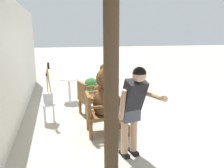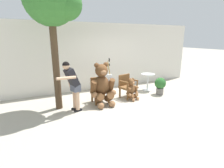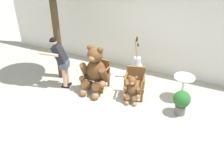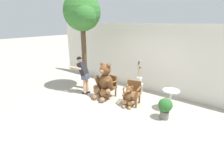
# 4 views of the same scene
# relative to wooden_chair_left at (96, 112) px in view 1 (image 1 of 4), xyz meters

# --- Properties ---
(ground_plane) EXTENTS (60.00, 60.00, 0.00)m
(ground_plane) POSITION_rel_wooden_chair_left_xyz_m (0.56, -0.72, -0.46)
(ground_plane) COLOR #A8A091
(back_wall) EXTENTS (10.00, 0.16, 2.80)m
(back_wall) POSITION_rel_wooden_chair_left_xyz_m (0.56, 1.68, 0.94)
(back_wall) COLOR silver
(back_wall) RESTS_ON ground
(wooden_chair_left) EXTENTS (0.57, 0.54, 0.86)m
(wooden_chair_left) POSITION_rel_wooden_chair_left_xyz_m (0.00, 0.00, 0.00)
(wooden_chair_left) COLOR brown
(wooden_chair_left) RESTS_ON ground
(wooden_chair_right) EXTENTS (0.67, 0.64, 0.86)m
(wooden_chair_right) POSITION_rel_wooden_chair_left_xyz_m (1.12, -0.00, 0.00)
(wooden_chair_right) COLOR brown
(wooden_chair_right) RESTS_ON ground
(teddy_bear_large) EXTENTS (0.85, 0.81, 1.42)m
(teddy_bear_large) POSITION_rel_wooden_chair_left_xyz_m (-0.00, -0.26, 0.23)
(teddy_bear_large) COLOR brown
(teddy_bear_large) RESTS_ON ground
(teddy_bear_small) EXTENTS (0.49, 0.49, 0.79)m
(teddy_bear_small) POSITION_rel_wooden_chair_left_xyz_m (1.14, -0.28, -0.07)
(teddy_bear_small) COLOR brown
(teddy_bear_small) RESTS_ON ground
(person_visitor) EXTENTS (0.73, 0.59, 1.55)m
(person_visitor) POSITION_rel_wooden_chair_left_xyz_m (-1.03, -0.41, 0.46)
(person_visitor) COLOR black
(person_visitor) RESTS_ON ground
(white_stool) EXTENTS (0.34, 0.34, 0.46)m
(white_stool) POSITION_rel_wooden_chair_left_xyz_m (0.83, 0.95, -0.11)
(white_stool) COLOR silver
(white_stool) RESTS_ON ground
(brush_bucket) EXTENTS (0.22, 0.22, 0.95)m
(brush_bucket) POSITION_rel_wooden_chair_left_xyz_m (0.83, 0.95, 0.18)
(brush_bucket) COLOR silver
(brush_bucket) RESTS_ON white_stool
(round_side_table) EXTENTS (0.56, 0.56, 0.72)m
(round_side_table) POSITION_rel_wooden_chair_left_xyz_m (2.37, 0.39, -0.01)
(round_side_table) COLOR silver
(round_side_table) RESTS_ON ground
(potted_plant) EXTENTS (0.44, 0.44, 0.68)m
(potted_plant) POSITION_rel_wooden_chair_left_xyz_m (2.47, -0.28, -0.07)
(potted_plant) COLOR slate
(potted_plant) RESTS_ON ground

